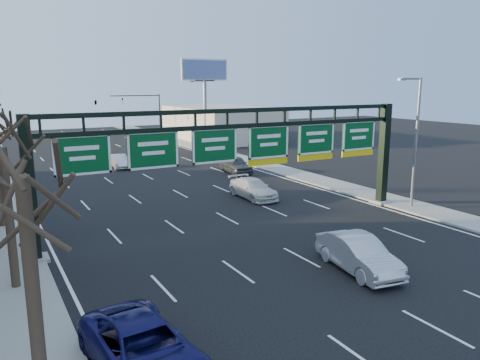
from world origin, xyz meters
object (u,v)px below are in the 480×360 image
car_white_wagon (253,188)px  sign_gantry (245,151)px  car_blue_suv (143,349)px  car_silver_sedan (358,254)px

car_white_wagon → sign_gantry: bearing=-124.9°
sign_gantry → car_blue_suv: 15.70m
sign_gantry → car_white_wagon: size_ratio=4.90×
sign_gantry → car_white_wagon: 8.27m
sign_gantry → car_silver_sedan: sign_gantry is taller
car_blue_suv → sign_gantry: bearing=43.6°
sign_gantry → car_white_wagon: (4.20, 5.97, -3.90)m
sign_gantry → car_blue_suv: size_ratio=4.37×
car_blue_suv → car_silver_sedan: 11.50m
car_white_wagon → car_silver_sedan: bearing=-101.7°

